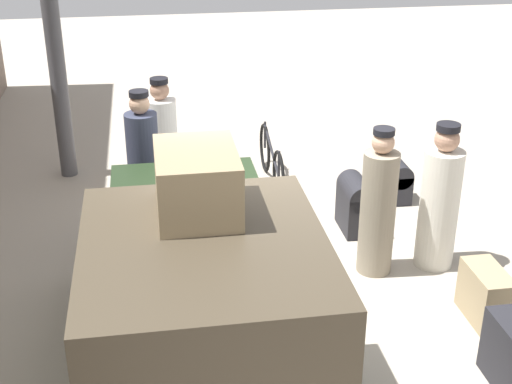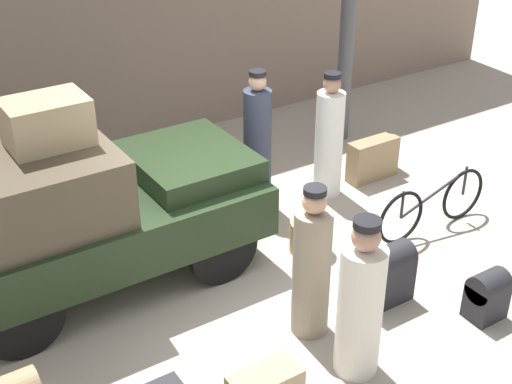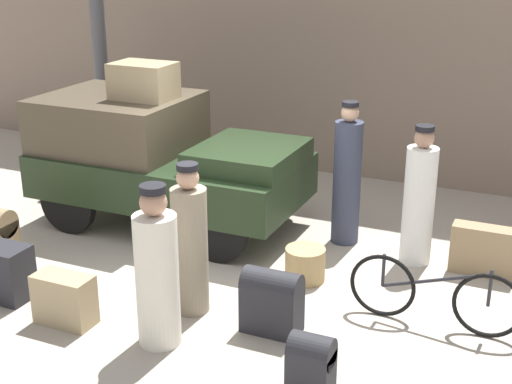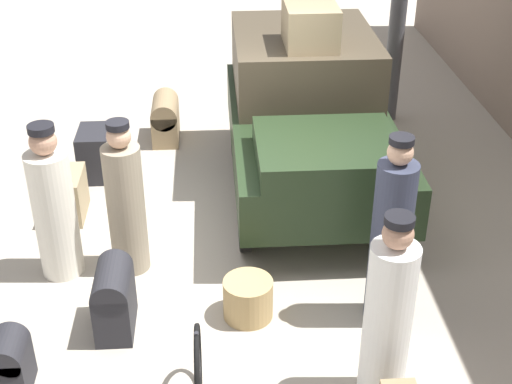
# 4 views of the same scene
# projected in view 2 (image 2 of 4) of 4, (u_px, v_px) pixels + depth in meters

# --- Properties ---
(ground_plane) EXTENTS (30.00, 30.00, 0.00)m
(ground_plane) POSITION_uv_depth(u_px,v_px,m) (251.00, 277.00, 8.08)
(ground_plane) COLOR #A89E8E
(station_building_facade) EXTENTS (16.00, 0.15, 4.50)m
(station_building_facade) POSITION_uv_depth(u_px,v_px,m) (94.00, 3.00, 9.98)
(station_building_facade) COLOR gray
(station_building_facade) RESTS_ON ground
(canopy_pillar_right) EXTENTS (0.23, 0.23, 3.24)m
(canopy_pillar_right) POSITION_uv_depth(u_px,v_px,m) (347.00, 38.00, 10.63)
(canopy_pillar_right) COLOR #4C4C51
(canopy_pillar_right) RESTS_ON ground
(truck) EXTENTS (3.59, 1.84, 1.74)m
(truck) POSITION_uv_depth(u_px,v_px,m) (75.00, 207.00, 7.54)
(truck) COLOR black
(truck) RESTS_ON ground
(bicycle) EXTENTS (1.76, 0.04, 0.74)m
(bicycle) POSITION_uv_depth(u_px,v_px,m) (433.00, 205.00, 8.79)
(bicycle) COLOR black
(bicycle) RESTS_ON ground
(wicker_basket) EXTENTS (0.47, 0.47, 0.39)m
(wicker_basket) POSITION_uv_depth(u_px,v_px,m) (309.00, 236.00, 8.46)
(wicker_basket) COLOR tan
(wicker_basket) RESTS_ON ground
(porter_standing_middle) EXTENTS (0.38, 0.38, 1.65)m
(porter_standing_middle) POSITION_uv_depth(u_px,v_px,m) (312.00, 268.00, 6.94)
(porter_standing_middle) COLOR gray
(porter_standing_middle) RESTS_ON ground
(porter_lifting_near_truck) EXTENTS (0.38, 0.38, 1.73)m
(porter_lifting_near_truck) POSITION_uv_depth(u_px,v_px,m) (329.00, 140.00, 9.43)
(porter_lifting_near_truck) COLOR white
(porter_lifting_near_truck) RESTS_ON ground
(conductor_in_dark_uniform) EXTENTS (0.36, 0.36, 1.87)m
(conductor_in_dark_uniform) POSITION_uv_depth(u_px,v_px,m) (257.00, 146.00, 9.11)
(conductor_in_dark_uniform) COLOR #33384C
(conductor_in_dark_uniform) RESTS_ON ground
(porter_with_bicycle) EXTENTS (0.42, 0.42, 1.64)m
(porter_with_bicycle) POSITION_uv_depth(u_px,v_px,m) (360.00, 305.00, 6.44)
(porter_with_bicycle) COLOR silver
(porter_with_bicycle) RESTS_ON ground
(trunk_barrel_dark) EXTENTS (0.38, 0.31, 0.55)m
(trunk_barrel_dark) POSITION_uv_depth(u_px,v_px,m) (487.00, 294.00, 7.34)
(trunk_barrel_dark) COLOR #232328
(trunk_barrel_dark) RESTS_ON ground
(trunk_large_brown) EXTENTS (0.76, 0.26, 0.59)m
(trunk_large_brown) POSITION_uv_depth(u_px,v_px,m) (373.00, 159.00, 10.05)
(trunk_large_brown) COLOR #937A56
(trunk_large_brown) RESTS_ON ground
(suitcase_small_leather) EXTENTS (0.59, 0.33, 0.68)m
(suitcase_small_leather) POSITION_uv_depth(u_px,v_px,m) (385.00, 273.00, 7.54)
(suitcase_small_leather) COLOR #232328
(suitcase_small_leather) RESTS_ON ground
(trunk_on_truck_roof) EXTENTS (0.80, 0.58, 0.48)m
(trunk_on_truck_roof) POSITION_uv_depth(u_px,v_px,m) (47.00, 122.00, 6.98)
(trunk_on_truck_roof) COLOR #9E8966
(trunk_on_truck_roof) RESTS_ON truck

